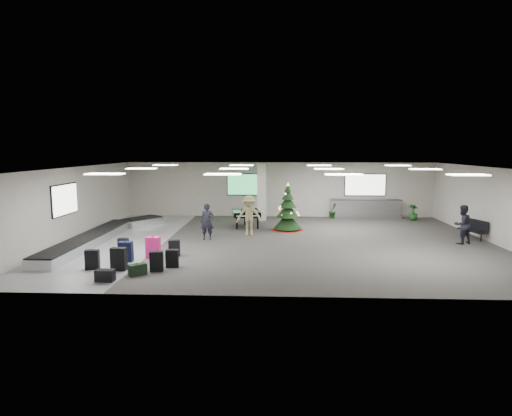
{
  "coord_description": "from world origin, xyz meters",
  "views": [
    {
      "loc": [
        -0.27,
        -18.18,
        3.97
      ],
      "look_at": [
        -1.12,
        1.0,
        1.32
      ],
      "focal_mm": 30.0,
      "sensor_mm": 36.0,
      "label": 1
    }
  ],
  "objects_px": {
    "baggage_carousel": "(102,235)",
    "traveler_b": "(249,215)",
    "bench": "(474,228)",
    "service_counter": "(365,209)",
    "potted_plant_right": "(413,212)",
    "potted_plant_left": "(333,211)",
    "grand_piano": "(246,213)",
    "christmas_tree": "(288,214)",
    "traveler_a": "(207,222)",
    "pink_suitcase": "(153,247)",
    "traveler_bench": "(462,224)"
  },
  "relations": [
    {
      "from": "baggage_carousel",
      "to": "pink_suitcase",
      "type": "xyz_separation_m",
      "value": [
        3.11,
        -2.92,
        0.18
      ]
    },
    {
      "from": "pink_suitcase",
      "to": "traveler_a",
      "type": "relative_size",
      "value": 0.5
    },
    {
      "from": "pink_suitcase",
      "to": "traveler_b",
      "type": "xyz_separation_m",
      "value": [
        3.28,
        4.33,
        0.54
      ]
    },
    {
      "from": "pink_suitcase",
      "to": "potted_plant_left",
      "type": "bearing_deg",
      "value": 54.74
    },
    {
      "from": "grand_piano",
      "to": "traveler_b",
      "type": "xyz_separation_m",
      "value": [
        0.28,
        -2.05,
        0.22
      ]
    },
    {
      "from": "traveler_bench",
      "to": "potted_plant_left",
      "type": "distance_m",
      "value": 7.94
    },
    {
      "from": "christmas_tree",
      "to": "pink_suitcase",
      "type": "bearing_deg",
      "value": -131.9
    },
    {
      "from": "pink_suitcase",
      "to": "baggage_carousel",
      "type": "bearing_deg",
      "value": 141.32
    },
    {
      "from": "grand_piano",
      "to": "bench",
      "type": "height_order",
      "value": "grand_piano"
    },
    {
      "from": "baggage_carousel",
      "to": "pink_suitcase",
      "type": "bearing_deg",
      "value": -43.19
    },
    {
      "from": "service_counter",
      "to": "potted_plant_left",
      "type": "distance_m",
      "value": 1.92
    },
    {
      "from": "grand_piano",
      "to": "potted_plant_left",
      "type": "xyz_separation_m",
      "value": [
        4.83,
        3.02,
        -0.26
      ]
    },
    {
      "from": "service_counter",
      "to": "christmas_tree",
      "type": "relative_size",
      "value": 1.71
    },
    {
      "from": "pink_suitcase",
      "to": "traveler_b",
      "type": "distance_m",
      "value": 5.46
    },
    {
      "from": "christmas_tree",
      "to": "traveler_a",
      "type": "relative_size",
      "value": 1.48
    },
    {
      "from": "service_counter",
      "to": "potted_plant_right",
      "type": "bearing_deg",
      "value": -16.46
    },
    {
      "from": "christmas_tree",
      "to": "traveler_a",
      "type": "bearing_deg",
      "value": -145.86
    },
    {
      "from": "traveler_a",
      "to": "grand_piano",
      "type": "bearing_deg",
      "value": 62.08
    },
    {
      "from": "grand_piano",
      "to": "baggage_carousel",
      "type": "bearing_deg",
      "value": -160.22
    },
    {
      "from": "grand_piano",
      "to": "bench",
      "type": "distance_m",
      "value": 10.62
    },
    {
      "from": "baggage_carousel",
      "to": "traveler_b",
      "type": "relative_size",
      "value": 5.24
    },
    {
      "from": "traveler_bench",
      "to": "potted_plant_right",
      "type": "distance_m",
      "value": 6.04
    },
    {
      "from": "christmas_tree",
      "to": "traveler_bench",
      "type": "height_order",
      "value": "christmas_tree"
    },
    {
      "from": "baggage_carousel",
      "to": "potted_plant_left",
      "type": "relative_size",
      "value": 10.89
    },
    {
      "from": "bench",
      "to": "service_counter",
      "type": "bearing_deg",
      "value": 105.8
    },
    {
      "from": "bench",
      "to": "potted_plant_right",
      "type": "distance_m",
      "value": 5.15
    },
    {
      "from": "potted_plant_right",
      "to": "bench",
      "type": "bearing_deg",
      "value": -77.87
    },
    {
      "from": "baggage_carousel",
      "to": "traveler_bench",
      "type": "distance_m",
      "value": 15.47
    },
    {
      "from": "traveler_a",
      "to": "potted_plant_left",
      "type": "relative_size",
      "value": 1.79
    },
    {
      "from": "traveler_a",
      "to": "traveler_b",
      "type": "height_order",
      "value": "traveler_b"
    },
    {
      "from": "service_counter",
      "to": "potted_plant_right",
      "type": "xyz_separation_m",
      "value": [
        2.51,
        -0.74,
        -0.1
      ]
    },
    {
      "from": "service_counter",
      "to": "bench",
      "type": "height_order",
      "value": "service_counter"
    },
    {
      "from": "baggage_carousel",
      "to": "service_counter",
      "type": "bearing_deg",
      "value": 27.67
    },
    {
      "from": "traveler_b",
      "to": "potted_plant_left",
      "type": "bearing_deg",
      "value": 45.7
    },
    {
      "from": "christmas_tree",
      "to": "grand_piano",
      "type": "relative_size",
      "value": 1.22
    },
    {
      "from": "grand_piano",
      "to": "potted_plant_right",
      "type": "relative_size",
      "value": 2.14
    },
    {
      "from": "traveler_bench",
      "to": "traveler_a",
      "type": "bearing_deg",
      "value": -23.35
    },
    {
      "from": "pink_suitcase",
      "to": "traveler_a",
      "type": "xyz_separation_m",
      "value": [
        1.5,
        3.24,
        0.41
      ]
    },
    {
      "from": "traveler_a",
      "to": "traveler_b",
      "type": "xyz_separation_m",
      "value": [
        1.78,
        1.09,
        0.13
      ]
    },
    {
      "from": "potted_plant_left",
      "to": "potted_plant_right",
      "type": "xyz_separation_m",
      "value": [
        4.41,
        -0.5,
        0.0
      ]
    },
    {
      "from": "traveler_b",
      "to": "traveler_bench",
      "type": "distance_m",
      "value": 9.18
    },
    {
      "from": "baggage_carousel",
      "to": "traveler_b",
      "type": "xyz_separation_m",
      "value": [
        6.39,
        1.41,
        0.71
      ]
    },
    {
      "from": "service_counter",
      "to": "baggage_carousel",
      "type": "bearing_deg",
      "value": -152.33
    },
    {
      "from": "baggage_carousel",
      "to": "grand_piano",
      "type": "xyz_separation_m",
      "value": [
        6.11,
        3.47,
        0.49
      ]
    },
    {
      "from": "christmas_tree",
      "to": "traveler_a",
      "type": "distance_m",
      "value": 4.35
    },
    {
      "from": "baggage_carousel",
      "to": "bench",
      "type": "distance_m",
      "value": 16.46
    },
    {
      "from": "bench",
      "to": "baggage_carousel",
      "type": "bearing_deg",
      "value": 167.25
    },
    {
      "from": "traveler_a",
      "to": "potted_plant_left",
      "type": "height_order",
      "value": "traveler_a"
    },
    {
      "from": "potted_plant_left",
      "to": "potted_plant_right",
      "type": "bearing_deg",
      "value": -6.4
    },
    {
      "from": "traveler_a",
      "to": "bench",
      "type": "bearing_deg",
      "value": 0.7
    }
  ]
}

